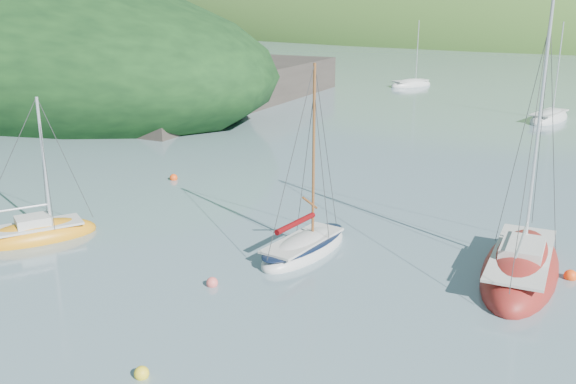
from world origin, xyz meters
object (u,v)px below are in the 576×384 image
Objects in this scene: distant_sloop_c at (411,85)px; distant_sloop_a at (549,119)px; sloop_red at (520,270)px; sailboat_yellow at (37,235)px; daysailer_white at (304,248)px.

distant_sloop_a is at bearing -11.30° from distant_sloop_c.
sloop_red is at bearing -36.82° from distant_sloop_c.
sailboat_yellow is (-18.61, -8.76, -0.05)m from sloop_red.
daysailer_white is 0.70× the size of sloop_red.
distant_sloop_a reaches higher than distant_sloop_c.
sailboat_yellow is 44.32m from distant_sloop_a.
distant_sloop_a is (10.57, 43.04, -0.01)m from sailboat_yellow.
distant_sloop_a reaches higher than sailboat_yellow.
daysailer_white is at bearing -45.83° from distant_sloop_c.
sailboat_yellow is at bearing -98.15° from distant_sloop_a.
sloop_red is at bearing -71.16° from distant_sloop_a.
distant_sloop_c is (-9.05, 56.46, -0.02)m from sailboat_yellow.
distant_sloop_c is at bearing 122.45° from sailboat_yellow.
daysailer_white is at bearing -84.42° from distant_sloop_a.
distant_sloop_c is at bearing 109.69° from daysailer_white.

